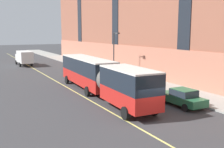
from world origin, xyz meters
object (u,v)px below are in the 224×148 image
city_bus (99,75)px  street_lamp (115,49)px  parked_car_darkgray_0 (76,65)px  parked_car_green_3 (91,69)px  box_truck (24,57)px  parked_car_green_5 (182,97)px  parked_car_white_1 (112,75)px

city_bus → street_lamp: 11.15m
parked_car_darkgray_0 → street_lamp: (1.93, -10.84, 3.28)m
city_bus → parked_car_green_3: 14.02m
parked_car_darkgray_0 → box_truck: size_ratio=0.60×
parked_car_green_5 → box_truck: size_ratio=0.60×
city_bus → parked_car_white_1: 8.01m
parked_car_green_3 → street_lamp: (1.86, -4.37, 3.28)m
box_truck → street_lamp: street_lamp is taller
city_bus → box_truck: city_bus is taller
parked_car_darkgray_0 → city_bus: bearing=-103.4°
parked_car_green_3 → parked_car_green_5: size_ratio=0.96×
parked_car_white_1 → box_truck: (-7.23, 22.82, 0.86)m
parked_car_white_1 → street_lamp: (1.77, 2.51, 3.28)m
city_bus → street_lamp: size_ratio=2.98×
city_bus → parked_car_darkgray_0: 20.19m
city_bus → parked_car_green_3: city_bus is taller
parked_car_green_5 → street_lamp: bearing=83.0°
parked_car_white_1 → box_truck: size_ratio=0.61×
city_bus → box_truck: 29.17m
parked_car_green_3 → box_truck: size_ratio=0.58×
city_bus → parked_car_white_1: bearing=52.3°
parked_car_darkgray_0 → parked_car_green_5: (-0.02, -26.70, 0.00)m
parked_car_white_1 → city_bus: bearing=-127.7°
parked_car_white_1 → parked_car_green_3: bearing=90.7°
parked_car_green_3 → box_truck: (-7.14, 15.94, 0.87)m
parked_car_darkgray_0 → parked_car_green_3: size_ratio=1.04×
parked_car_darkgray_0 → parked_car_white_1: (0.16, -13.35, 0.00)m
city_bus → parked_car_green_3: bearing=70.1°
parked_car_green_3 → street_lamp: street_lamp is taller
city_bus → parked_car_green_5: 8.59m
parked_car_white_1 → box_truck: box_truck is taller
city_bus → box_truck: (-2.39, 29.07, -0.43)m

